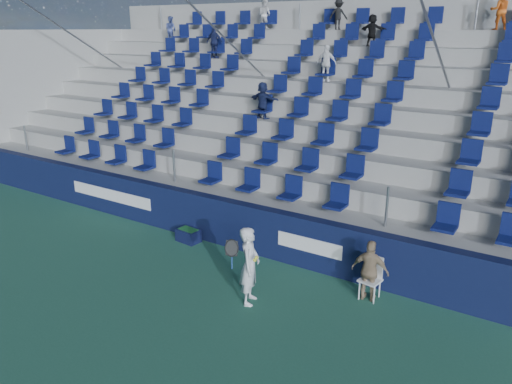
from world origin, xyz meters
TOP-DOWN VIEW (x-y plane):
  - ground at (0.00, 0.00)m, footprint 70.00×70.00m
  - sponsor_wall at (0.00, 3.15)m, footprint 24.00×0.32m
  - grandstand at (0.00, 8.24)m, footprint 24.00×8.17m
  - tennis_player at (1.15, 1.11)m, footprint 0.69×0.69m
  - line_judge_chair at (3.12, 2.64)m, footprint 0.45×0.46m
  - line_judge at (3.12, 2.50)m, footprint 0.78×0.38m
  - ball_bin at (-1.85, 2.75)m, footprint 0.64×0.45m

SIDE VIEW (x-z plane):
  - ground at x=0.00m, z-range 0.00..0.00m
  - ball_bin at x=-1.85m, z-range 0.01..0.35m
  - line_judge_chair at x=3.12m, z-range 0.06..0.95m
  - sponsor_wall at x=0.00m, z-range 0.00..1.20m
  - line_judge at x=3.12m, z-range 0.00..1.29m
  - tennis_player at x=1.15m, z-range 0.00..1.62m
  - grandstand at x=0.00m, z-range -1.18..5.45m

